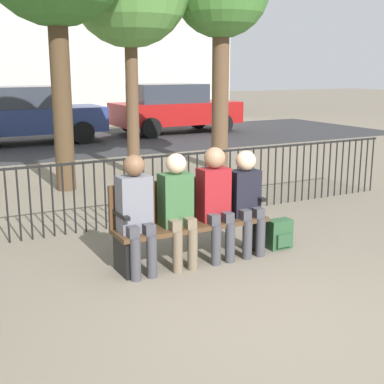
# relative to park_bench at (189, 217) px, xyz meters

# --- Properties ---
(ground_plane) EXTENTS (80.00, 80.00, 0.00)m
(ground_plane) POSITION_rel_park_bench_xyz_m (0.00, -1.84, -0.50)
(ground_plane) COLOR #706656
(park_bench) EXTENTS (1.78, 0.45, 0.92)m
(park_bench) POSITION_rel_park_bench_xyz_m (0.00, 0.00, 0.00)
(park_bench) COLOR #4C331E
(park_bench) RESTS_ON ground
(seated_person_0) EXTENTS (0.34, 0.39, 1.27)m
(seated_person_0) POSITION_rel_park_bench_xyz_m (-0.68, -0.13, 0.22)
(seated_person_0) COLOR #3D3D42
(seated_person_0) RESTS_ON ground
(seated_person_1) EXTENTS (0.34, 0.39, 1.24)m
(seated_person_1) POSITION_rel_park_bench_xyz_m (-0.20, -0.13, 0.20)
(seated_person_1) COLOR brown
(seated_person_1) RESTS_ON ground
(seated_person_2) EXTENTS (0.34, 0.39, 1.28)m
(seated_person_2) POSITION_rel_park_bench_xyz_m (0.27, -0.13, 0.23)
(seated_person_2) COLOR #3D3D42
(seated_person_2) RESTS_ON ground
(seated_person_3) EXTENTS (0.34, 0.39, 1.21)m
(seated_person_3) POSITION_rel_park_bench_xyz_m (0.68, -0.13, 0.19)
(seated_person_3) COLOR #3D3D42
(seated_person_3) RESTS_ON ground
(backpack) EXTENTS (0.30, 0.20, 0.35)m
(backpack) POSITION_rel_park_bench_xyz_m (1.14, -0.18, -0.32)
(backpack) COLOR #284C2D
(backpack) RESTS_ON ground
(fence_railing) EXTENTS (9.01, 0.03, 0.95)m
(fence_railing) POSITION_rel_park_bench_xyz_m (-0.02, 1.56, 0.06)
(fence_railing) COLOR black
(fence_railing) RESTS_ON ground
(street_surface) EXTENTS (24.00, 6.00, 0.01)m
(street_surface) POSITION_rel_park_bench_xyz_m (0.00, 10.16, -0.49)
(street_surface) COLOR #2B2B2D
(street_surface) RESTS_ON ground
(parked_car_0) EXTENTS (4.20, 1.94, 1.62)m
(parked_car_0) POSITION_rel_park_bench_xyz_m (5.17, 10.89, 0.35)
(parked_car_0) COLOR maroon
(parked_car_0) RESTS_ON ground
(parked_car_2) EXTENTS (4.20, 1.94, 1.62)m
(parked_car_2) POSITION_rel_park_bench_xyz_m (0.34, 10.66, 0.35)
(parked_car_2) COLOR navy
(parked_car_2) RESTS_ON ground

